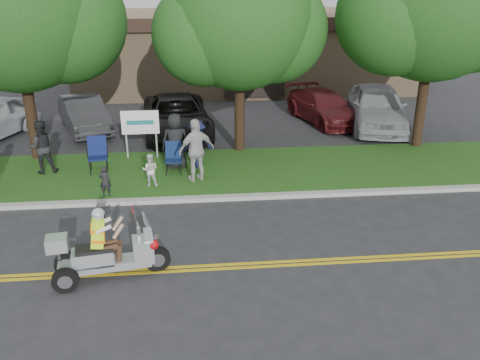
{
  "coord_description": "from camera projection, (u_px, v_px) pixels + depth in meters",
  "views": [
    {
      "loc": [
        -1.17,
        -10.06,
        5.97
      ],
      "look_at": [
        0.01,
        2.0,
        1.02
      ],
      "focal_mm": 38.0,
      "sensor_mm": 36.0,
      "label": 1
    }
  ],
  "objects": [
    {
      "name": "child_right",
      "position": [
        150.0,
        170.0,
        14.94
      ],
      "size": [
        0.51,
        0.41,
        0.99
      ],
      "primitive_type": "imported",
      "rotation": [
        0.0,
        0.0,
        3.06
      ],
      "color": "silver",
      "rests_on": "grass_verge"
    },
    {
      "name": "spectator_chair_a",
      "position": [
        198.0,
        144.0,
        16.32
      ],
      "size": [
        1.14,
        0.91,
        1.55
      ],
      "primitive_type": "imported",
      "rotation": [
        0.0,
        0.0,
        3.53
      ],
      "color": "#191C46",
      "rests_on": "grass_verge"
    },
    {
      "name": "tree_left",
      "position": [
        17.0,
        12.0,
        15.7
      ],
      "size": [
        6.62,
        5.4,
        7.78
      ],
      "color": "#332114",
      "rests_on": "ground"
    },
    {
      "name": "spectator_adult_right",
      "position": [
        197.0,
        150.0,
        15.15
      ],
      "size": [
        1.22,
        0.87,
        1.92
      ],
      "primitive_type": "imported",
      "rotation": [
        0.0,
        0.0,
        3.54
      ],
      "color": "beige",
      "rests_on": "grass_verge"
    },
    {
      "name": "curb",
      "position": [
        236.0,
        197.0,
        14.42
      ],
      "size": [
        60.0,
        0.25,
        0.12
      ],
      "primitive_type": "cube",
      "color": "#A8A89E",
      "rests_on": "ground"
    },
    {
      "name": "tree_mid",
      "position": [
        241.0,
        24.0,
        16.67
      ],
      "size": [
        5.88,
        4.8,
        7.05
      ],
      "color": "#332114",
      "rests_on": "ground"
    },
    {
      "name": "child_left",
      "position": [
        105.0,
        181.0,
        14.23
      ],
      "size": [
        0.33,
        0.22,
        0.91
      ],
      "primitive_type": "imported",
      "rotation": [
        0.0,
        0.0,
        3.12
      ],
      "color": "black",
      "rests_on": "grass_verge"
    },
    {
      "name": "spectator_adult_mid",
      "position": [
        42.0,
        147.0,
        15.8
      ],
      "size": [
        0.93,
        0.79,
        1.69
      ],
      "primitive_type": "imported",
      "rotation": [
        0.0,
        0.0,
        3.34
      ],
      "color": "black",
      "rests_on": "grass_verge"
    },
    {
      "name": "lawn_chair_b",
      "position": [
        174.0,
        155.0,
        15.96
      ],
      "size": [
        0.53,
        0.55,
        0.98
      ],
      "rotation": [
        0.0,
        0.0,
        -0.03
      ],
      "color": "black",
      "rests_on": "grass_verge"
    },
    {
      "name": "business_sign",
      "position": [
        140.0,
        125.0,
        16.98
      ],
      "size": [
        1.25,
        0.06,
        1.75
      ],
      "color": "silver",
      "rests_on": "ground"
    },
    {
      "name": "spectator_chair_b",
      "position": [
        176.0,
        141.0,
        16.17
      ],
      "size": [
        0.88,
        0.57,
        1.8
      ],
      "primitive_type": "imported",
      "rotation": [
        0.0,
        0.0,
        3.14
      ],
      "color": "black",
      "rests_on": "grass_verge"
    },
    {
      "name": "parked_car_mid",
      "position": [
        177.0,
        116.0,
        19.95
      ],
      "size": [
        2.97,
        5.62,
        1.51
      ],
      "primitive_type": "imported",
      "rotation": [
        0.0,
        0.0,
        0.09
      ],
      "color": "black",
      "rests_on": "ground"
    },
    {
      "name": "trike_scooter",
      "position": [
        105.0,
        254.0,
        10.53
      ],
      "size": [
        2.47,
        0.95,
        1.62
      ],
      "rotation": [
        0.0,
        0.0,
        0.16
      ],
      "color": "black",
      "rests_on": "ground"
    },
    {
      "name": "centerline_far",
      "position": [
        250.0,
        263.0,
        11.24
      ],
      "size": [
        60.0,
        0.1,
        0.01
      ],
      "primitive_type": "cube",
      "color": "gold",
      "rests_on": "ground"
    },
    {
      "name": "lawn_chair_a",
      "position": [
        98.0,
        152.0,
        16.03
      ],
      "size": [
        0.66,
        0.68,
        1.11
      ],
      "rotation": [
        0.0,
        0.0,
        0.12
      ],
      "color": "black",
      "rests_on": "grass_verge"
    },
    {
      "name": "parked_car_far_right",
      "position": [
        377.0,
        107.0,
        20.8
      ],
      "size": [
        3.15,
        5.57,
        1.79
      ],
      "primitive_type": "imported",
      "rotation": [
        0.0,
        0.0,
        -0.21
      ],
      "color": "#9A9BA1",
      "rests_on": "ground"
    },
    {
      "name": "parked_car_left",
      "position": [
        84.0,
        114.0,
        20.47
      ],
      "size": [
        2.88,
        4.47,
        1.39
      ],
      "primitive_type": "imported",
      "rotation": [
        0.0,
        0.0,
        0.36
      ],
      "color": "#2D2D2F",
      "rests_on": "ground"
    },
    {
      "name": "parked_car_right",
      "position": [
        324.0,
        107.0,
        21.76
      ],
      "size": [
        2.91,
        4.85,
        1.32
      ],
      "primitive_type": "imported",
      "rotation": [
        0.0,
        0.0,
        0.25
      ],
      "color": "#501215",
      "rests_on": "ground"
    },
    {
      "name": "commercial_building",
      "position": [
        246.0,
        49.0,
        28.54
      ],
      "size": [
        18.0,
        8.2,
        4.0
      ],
      "color": "#9E7F5B",
      "rests_on": "ground"
    },
    {
      "name": "ground",
      "position": [
        248.0,
        254.0,
        11.63
      ],
      "size": [
        120.0,
        120.0,
        0.0
      ],
      "primitive_type": "plane",
      "color": "#28282B",
      "rests_on": "ground"
    },
    {
      "name": "grass_verge",
      "position": [
        230.0,
        170.0,
        16.4
      ],
      "size": [
        60.0,
        4.0,
        0.1
      ],
      "primitive_type": "cube",
      "color": "#1F5115",
      "rests_on": "ground"
    },
    {
      "name": "centerline_near",
      "position": [
        251.0,
        267.0,
        11.1
      ],
      "size": [
        60.0,
        0.1,
        0.01
      ],
      "primitive_type": "cube",
      "color": "gold",
      "rests_on": "ground"
    },
    {
      "name": "tree_right",
      "position": [
        436.0,
        4.0,
        16.85
      ],
      "size": [
        6.86,
        5.6,
        8.07
      ],
      "color": "#332114",
      "rests_on": "ground"
    }
  ]
}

